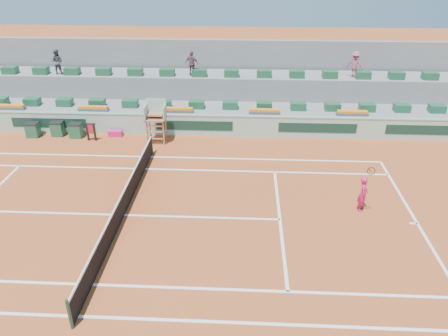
{
  "coord_description": "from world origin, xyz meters",
  "views": [
    {
      "loc": [
        4.89,
        -14.83,
        10.03
      ],
      "look_at": [
        4.0,
        2.5,
        1.0
      ],
      "focal_mm": 35.0,
      "sensor_mm": 36.0,
      "label": 1
    }
  ],
  "objects": [
    {
      "name": "seating_tier_lower",
      "position": [
        0.0,
        10.7,
        0.6
      ],
      "size": [
        36.0,
        4.0,
        1.2
      ],
      "primitive_type": "cube",
      "color": "gray",
      "rests_on": "ground"
    },
    {
      "name": "towel_rack",
      "position": [
        -3.74,
        7.43,
        0.6
      ],
      "size": [
        0.61,
        0.1,
        1.03
      ],
      "color": "black",
      "rests_on": "ground"
    },
    {
      "name": "tennis_player",
      "position": [
        9.83,
        0.92,
        0.79
      ],
      "size": [
        0.51,
        0.88,
        2.28
      ],
      "color": "#E31D6F",
      "rests_on": "ground"
    },
    {
      "name": "player_bag",
      "position": [
        -2.58,
        8.09,
        0.17
      ],
      "size": [
        0.78,
        0.35,
        0.35
      ],
      "primitive_type": "cube",
      "color": "#E31D6F",
      "rests_on": "ground"
    },
    {
      "name": "court_lines",
      "position": [
        0.0,
        0.0,
        0.01
      ],
      "size": [
        23.89,
        11.09,
        0.01
      ],
      "color": "white",
      "rests_on": "ground"
    },
    {
      "name": "seating_tier_upper",
      "position": [
        0.0,
        12.3,
        1.3
      ],
      "size": [
        36.0,
        2.4,
        2.6
      ],
      "primitive_type": "cube",
      "color": "gray",
      "rests_on": "ground"
    },
    {
      "name": "flower_planters",
      "position": [
        -1.5,
        9.0,
        1.33
      ],
      "size": [
        26.8,
        0.36,
        0.28
      ],
      "color": "#525252",
      "rests_on": "seating_tier_lower"
    },
    {
      "name": "spectator_left",
      "position": [
        -6.9,
        11.76,
        3.37
      ],
      "size": [
        0.79,
        0.63,
        1.54
      ],
      "primitive_type": "imported",
      "rotation": [
        0.0,
        0.0,
        3.08
      ],
      "color": "#494A55",
      "rests_on": "seating_tier_upper"
    },
    {
      "name": "advertising_hoarding",
      "position": [
        0.02,
        8.5,
        0.63
      ],
      "size": [
        36.0,
        0.34,
        1.26
      ],
      "color": "#99C1AF",
      "rests_on": "ground"
    },
    {
      "name": "tennis_net",
      "position": [
        0.0,
        0.0,
        0.53
      ],
      "size": [
        0.1,
        11.97,
        1.1
      ],
      "color": "black",
      "rests_on": "ground"
    },
    {
      "name": "seat_row_lower",
      "position": [
        0.0,
        9.8,
        1.42
      ],
      "size": [
        32.9,
        0.6,
        0.44
      ],
      "color": "#1B5234",
      "rests_on": "seating_tier_lower"
    },
    {
      "name": "drink_cooler_c",
      "position": [
        -7.27,
        7.81,
        0.42
      ],
      "size": [
        0.72,
        0.62,
        0.84
      ],
      "color": "#1B5137",
      "rests_on": "ground"
    },
    {
      "name": "drink_cooler_b",
      "position": [
        -5.91,
        8.04,
        0.42
      ],
      "size": [
        0.7,
        0.6,
        0.84
      ],
      "color": "#1B5137",
      "rests_on": "ground"
    },
    {
      "name": "seat_row_upper",
      "position": [
        0.0,
        11.7,
        2.82
      ],
      "size": [
        32.9,
        0.6,
        0.44
      ],
      "color": "#1B5234",
      "rests_on": "seating_tier_upper"
    },
    {
      "name": "spectator_right",
      "position": [
        11.5,
        11.95,
        3.39
      ],
      "size": [
        1.17,
        0.96,
        1.58
      ],
      "primitive_type": "imported",
      "rotation": [
        0.0,
        0.0,
        2.71
      ],
      "color": "#9C4E5D",
      "rests_on": "seating_tier_upper"
    },
    {
      "name": "stadium_back_wall",
      "position": [
        0.0,
        13.9,
        2.2
      ],
      "size": [
        36.0,
        0.4,
        4.4
      ],
      "primitive_type": "cube",
      "color": "gray",
      "rests_on": "ground"
    },
    {
      "name": "spectator_mid",
      "position": [
        1.56,
        11.74,
        3.36
      ],
      "size": [
        0.97,
        0.68,
        1.53
      ],
      "primitive_type": "imported",
      "rotation": [
        0.0,
        0.0,
        2.75
      ],
      "color": "#714B57",
      "rests_on": "seating_tier_upper"
    },
    {
      "name": "ground",
      "position": [
        0.0,
        0.0,
        0.0
      ],
      "size": [
        90.0,
        90.0,
        0.0
      ],
      "primitive_type": "plane",
      "color": "#9D451E",
      "rests_on": "ground"
    },
    {
      "name": "drink_cooler_a",
      "position": [
        -4.78,
        7.85,
        0.42
      ],
      "size": [
        0.72,
        0.62,
        0.84
      ],
      "color": "#1B5137",
      "rests_on": "ground"
    },
    {
      "name": "umpire_chair",
      "position": [
        0.0,
        7.5,
        1.54
      ],
      "size": [
        1.1,
        0.9,
        2.4
      ],
      "color": "#965F39",
      "rests_on": "ground"
    }
  ]
}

